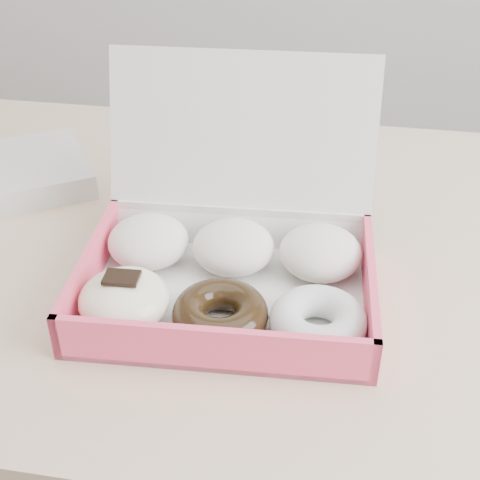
# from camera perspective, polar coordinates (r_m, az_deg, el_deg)

# --- Properties ---
(table) EXTENTS (1.20, 0.80, 0.75)m
(table) POSITION_cam_1_polar(r_m,az_deg,el_deg) (0.93, 3.09, -4.09)
(table) COLOR tan
(table) RESTS_ON ground
(donut_box) EXTENTS (0.35, 0.33, 0.24)m
(donut_box) POSITION_cam_1_polar(r_m,az_deg,el_deg) (0.78, -1.17, -1.87)
(donut_box) COLOR silver
(donut_box) RESTS_ON table
(newspapers) EXTENTS (0.30, 0.28, 0.04)m
(newspapers) POSITION_cam_1_polar(r_m,az_deg,el_deg) (1.07, -19.25, 5.25)
(newspapers) COLOR silver
(newspapers) RESTS_ON table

